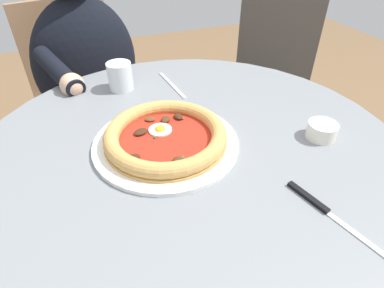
{
  "coord_description": "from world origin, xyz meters",
  "views": [
    {
      "loc": [
        0.54,
        -0.21,
        1.19
      ],
      "look_at": [
        0.03,
        -0.01,
        0.78
      ],
      "focal_mm": 29.64,
      "sensor_mm": 36.0,
      "label": 1
    }
  ],
  "objects_px": {
    "pizza_on_plate": "(166,137)",
    "fork_utensil": "(172,85)",
    "water_glass": "(120,78)",
    "cafe_chair_spare_far": "(267,81)",
    "ramekin_capers": "(322,130)",
    "cafe_chair_diner": "(83,87)",
    "diner_person": "(96,106)",
    "steak_knife": "(320,206)",
    "dining_table": "(190,191)"
  },
  "relations": [
    {
      "from": "pizza_on_plate",
      "to": "fork_utensil",
      "type": "height_order",
      "value": "pizza_on_plate"
    },
    {
      "from": "water_glass",
      "to": "cafe_chair_spare_far",
      "type": "height_order",
      "value": "cafe_chair_spare_far"
    },
    {
      "from": "water_glass",
      "to": "ramekin_capers",
      "type": "distance_m",
      "value": 0.56
    },
    {
      "from": "cafe_chair_diner",
      "to": "water_glass",
      "type": "bearing_deg",
      "value": 11.35
    },
    {
      "from": "diner_person",
      "to": "cafe_chair_spare_far",
      "type": "height_order",
      "value": "diner_person"
    },
    {
      "from": "fork_utensil",
      "to": "cafe_chair_diner",
      "type": "relative_size",
      "value": 0.21
    },
    {
      "from": "steak_knife",
      "to": "diner_person",
      "type": "xyz_separation_m",
      "value": [
        -0.95,
        -0.31,
        -0.25
      ]
    },
    {
      "from": "ramekin_capers",
      "to": "steak_knife",
      "type": "bearing_deg",
      "value": -39.51
    },
    {
      "from": "steak_knife",
      "to": "dining_table",
      "type": "bearing_deg",
      "value": -150.82
    },
    {
      "from": "dining_table",
      "to": "fork_utensil",
      "type": "xyz_separation_m",
      "value": [
        -0.29,
        0.05,
        0.15
      ]
    },
    {
      "from": "dining_table",
      "to": "water_glass",
      "type": "xyz_separation_m",
      "value": [
        -0.32,
        -0.09,
        0.19
      ]
    },
    {
      "from": "water_glass",
      "to": "cafe_chair_diner",
      "type": "distance_m",
      "value": 0.57
    },
    {
      "from": "cafe_chair_diner",
      "to": "ramekin_capers",
      "type": "bearing_deg",
      "value": 27.75
    },
    {
      "from": "water_glass",
      "to": "ramekin_capers",
      "type": "bearing_deg",
      "value": 42.8
    },
    {
      "from": "dining_table",
      "to": "cafe_chair_diner",
      "type": "distance_m",
      "value": 0.86
    },
    {
      "from": "steak_knife",
      "to": "cafe_chair_diner",
      "type": "xyz_separation_m",
      "value": [
        -1.1,
        -0.34,
        -0.22
      ]
    },
    {
      "from": "ramekin_capers",
      "to": "cafe_chair_diner",
      "type": "distance_m",
      "value": 1.07
    },
    {
      "from": "pizza_on_plate",
      "to": "cafe_chair_spare_far",
      "type": "height_order",
      "value": "cafe_chair_spare_far"
    },
    {
      "from": "dining_table",
      "to": "ramekin_capers",
      "type": "xyz_separation_m",
      "value": [
        0.09,
        0.29,
        0.17
      ]
    },
    {
      "from": "steak_knife",
      "to": "fork_utensil",
      "type": "bearing_deg",
      "value": -170.35
    },
    {
      "from": "ramekin_capers",
      "to": "diner_person",
      "type": "distance_m",
      "value": 0.94
    },
    {
      "from": "ramekin_capers",
      "to": "cafe_chair_spare_far",
      "type": "distance_m",
      "value": 0.82
    },
    {
      "from": "dining_table",
      "to": "cafe_chair_diner",
      "type": "bearing_deg",
      "value": -166.92
    },
    {
      "from": "pizza_on_plate",
      "to": "cafe_chair_diner",
      "type": "bearing_deg",
      "value": -170.25
    },
    {
      "from": "water_glass",
      "to": "cafe_chair_diner",
      "type": "height_order",
      "value": "cafe_chair_diner"
    },
    {
      "from": "cafe_chair_diner",
      "to": "cafe_chair_spare_far",
      "type": "height_order",
      "value": "cafe_chair_diner"
    },
    {
      "from": "ramekin_capers",
      "to": "fork_utensil",
      "type": "distance_m",
      "value": 0.45
    },
    {
      "from": "diner_person",
      "to": "fork_utensil",
      "type": "bearing_deg",
      "value": 28.32
    },
    {
      "from": "fork_utensil",
      "to": "diner_person",
      "type": "height_order",
      "value": "diner_person"
    },
    {
      "from": "diner_person",
      "to": "cafe_chair_diner",
      "type": "bearing_deg",
      "value": -167.61
    },
    {
      "from": "water_glass",
      "to": "cafe_chair_spare_far",
      "type": "xyz_separation_m",
      "value": [
        -0.29,
        0.72,
        -0.27
      ]
    },
    {
      "from": "dining_table",
      "to": "diner_person",
      "type": "height_order",
      "value": "diner_person"
    },
    {
      "from": "diner_person",
      "to": "cafe_chair_diner",
      "type": "distance_m",
      "value": 0.15
    },
    {
      "from": "pizza_on_plate",
      "to": "ramekin_capers",
      "type": "relative_size",
      "value": 4.82
    },
    {
      "from": "cafe_chair_diner",
      "to": "steak_knife",
      "type": "bearing_deg",
      "value": 17.27
    },
    {
      "from": "fork_utensil",
      "to": "cafe_chair_diner",
      "type": "bearing_deg",
      "value": -155.56
    },
    {
      "from": "dining_table",
      "to": "water_glass",
      "type": "distance_m",
      "value": 0.39
    },
    {
      "from": "water_glass",
      "to": "diner_person",
      "type": "xyz_separation_m",
      "value": [
        -0.36,
        -0.07,
        -0.28
      ]
    },
    {
      "from": "fork_utensil",
      "to": "cafe_chair_spare_far",
      "type": "xyz_separation_m",
      "value": [
        -0.32,
        0.57,
        -0.24
      ]
    },
    {
      "from": "water_glass",
      "to": "steak_knife",
      "type": "height_order",
      "value": "water_glass"
    },
    {
      "from": "dining_table",
      "to": "steak_knife",
      "type": "xyz_separation_m",
      "value": [
        0.26,
        0.15,
        0.16
      ]
    },
    {
      "from": "pizza_on_plate",
      "to": "water_glass",
      "type": "height_order",
      "value": "water_glass"
    },
    {
      "from": "steak_knife",
      "to": "cafe_chair_spare_far",
      "type": "distance_m",
      "value": 1.02
    },
    {
      "from": "pizza_on_plate",
      "to": "diner_person",
      "type": "xyz_separation_m",
      "value": [
        -0.67,
        -0.11,
        -0.26
      ]
    },
    {
      "from": "steak_knife",
      "to": "diner_person",
      "type": "relative_size",
      "value": 0.17
    },
    {
      "from": "pizza_on_plate",
      "to": "cafe_chair_spare_far",
      "type": "relative_size",
      "value": 0.37
    },
    {
      "from": "water_glass",
      "to": "fork_utensil",
      "type": "relative_size",
      "value": 0.43
    },
    {
      "from": "cafe_chair_spare_far",
      "to": "pizza_on_plate",
      "type": "bearing_deg",
      "value": -48.83
    },
    {
      "from": "dining_table",
      "to": "ramekin_capers",
      "type": "distance_m",
      "value": 0.35
    },
    {
      "from": "dining_table",
      "to": "steak_knife",
      "type": "relative_size",
      "value": 4.95
    }
  ]
}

